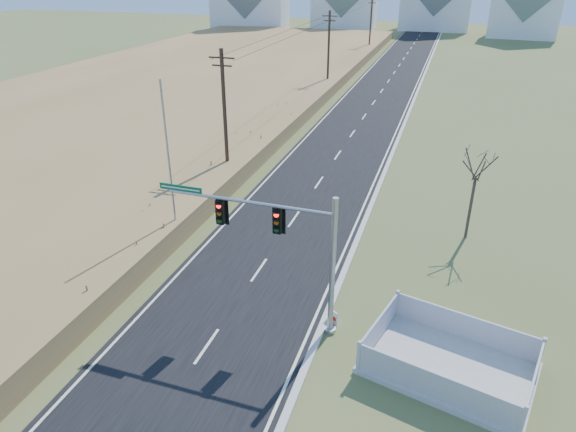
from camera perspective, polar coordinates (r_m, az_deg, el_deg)
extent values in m
plane|color=#4E5B2C|center=(23.05, -6.80, -11.18)|extent=(260.00, 260.00, 0.00)
cube|color=black|center=(68.38, 10.87, 14.18)|extent=(8.00, 180.00, 0.06)
cube|color=#B2AFA8|center=(68.00, 14.43, 13.82)|extent=(0.30, 180.00, 0.18)
cube|color=#A97F4C|center=(66.27, -12.04, 14.24)|extent=(38.00, 110.00, 1.30)
cylinder|color=#422D1E|center=(35.93, -7.03, 10.90)|extent=(0.26, 0.26, 9.00)
cube|color=#422D1E|center=(35.10, -7.39, 17.05)|extent=(1.80, 0.10, 0.10)
cube|color=#422D1E|center=(35.19, -7.34, 16.24)|extent=(1.40, 0.10, 0.10)
cylinder|color=#422D1E|center=(63.86, 4.52, 17.79)|extent=(0.26, 0.26, 9.00)
cube|color=#422D1E|center=(63.40, 4.65, 21.27)|extent=(1.80, 0.10, 0.10)
cube|color=#422D1E|center=(63.44, 4.64, 20.82)|extent=(1.40, 0.10, 0.10)
cylinder|color=#422D1E|center=(93.09, 9.16, 20.25)|extent=(0.26, 0.26, 9.00)
cube|color=#422D1E|center=(92.77, 9.35, 22.64)|extent=(1.80, 0.10, 0.10)
cube|color=#422D1E|center=(92.80, 9.32, 22.33)|extent=(1.40, 0.10, 0.10)
cube|color=white|center=(125.55, -4.20, 22.24)|extent=(17.38, 13.12, 10.00)
cube|color=white|center=(127.50, 6.30, 22.00)|extent=(14.66, 10.95, 9.00)
cube|color=white|center=(128.91, 16.09, 21.48)|extent=(15.00, 10.00, 10.00)
cube|color=white|center=(121.41, 24.81, 19.70)|extent=(13.87, 10.31, 9.00)
cylinder|color=#9EA0A5|center=(22.21, 4.66, -12.43)|extent=(0.53, 0.53, 0.18)
cylinder|color=#9EA0A5|center=(20.47, 4.96, -5.87)|extent=(0.23, 0.23, 6.18)
cylinder|color=#9EA0A5|center=(20.32, -4.45, 1.55)|extent=(7.06, 0.30, 0.14)
cube|color=black|center=(20.17, -1.16, -0.54)|extent=(0.35, 0.29, 1.05)
cube|color=black|center=(21.07, -7.49, 0.46)|extent=(0.35, 0.29, 1.05)
cube|color=#055933|center=(21.53, -11.85, 3.04)|extent=(1.94, 0.08, 0.26)
cube|color=#B7B5AD|center=(21.26, 17.35, -15.81)|extent=(6.88, 5.51, 0.23)
cube|color=silver|center=(19.39, 15.97, -17.70)|extent=(5.59, 1.51, 1.15)
cube|color=silver|center=(22.31, 19.00, -11.51)|extent=(5.59, 1.51, 1.15)
cube|color=silver|center=(21.39, 10.10, -12.14)|extent=(1.03, 3.73, 1.15)
cube|color=silver|center=(20.63, 25.55, -16.48)|extent=(1.03, 3.73, 1.15)
cube|color=white|center=(22.43, 4.99, -11.13)|extent=(0.48, 0.34, 0.67)
cube|color=red|center=(22.42, 4.93, -11.16)|extent=(0.37, 0.25, 0.19)
cylinder|color=#B7B5AD|center=(29.37, -12.19, -2.49)|extent=(0.40, 0.40, 0.18)
cylinder|color=#9EA0A5|center=(27.57, -13.05, 5.49)|extent=(0.11, 0.11, 8.92)
cylinder|color=#4C3F33|center=(29.98, 19.59, 0.82)|extent=(0.17, 0.17, 3.61)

